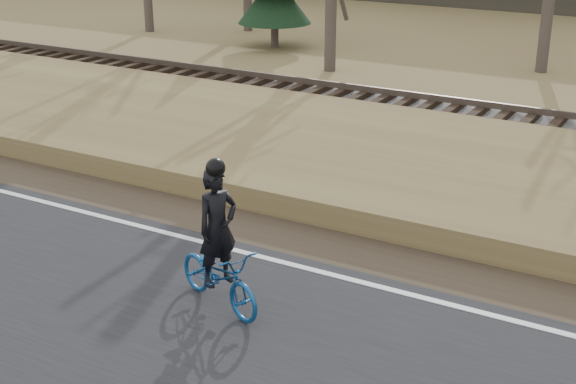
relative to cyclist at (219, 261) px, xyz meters
The scene contains 7 objects.
ground 3.46m from the cyclist, 156.01° to the left, with size 120.00×120.00×0.00m, color olive.
edge_line 3.53m from the cyclist, 152.99° to the left, with size 120.00×0.12×0.01m, color silver.
shoulder 4.08m from the cyclist, 140.19° to the left, with size 120.00×1.60×0.04m, color #473A2B.
embankment 6.39m from the cyclist, 118.99° to the left, with size 120.00×5.00×0.44m, color olive.
ballast 9.88m from the cyclist, 108.24° to the left, with size 120.00×3.00×0.45m, color slate.
railroad 9.87m from the cyclist, 108.24° to the left, with size 120.00×2.40×0.29m.
cyclist is the anchor object (origin of this frame).
Camera 1 is at (8.71, -9.33, 5.45)m, focal length 50.00 mm.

